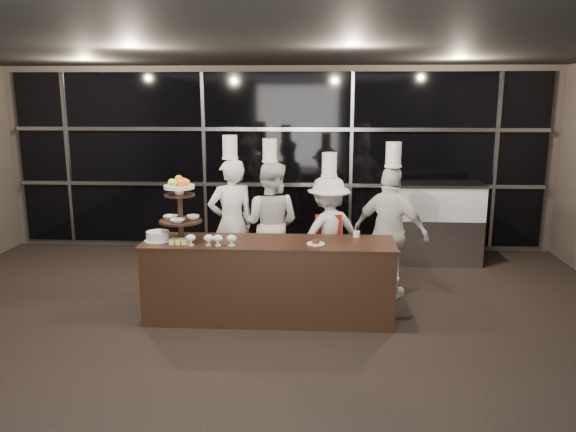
# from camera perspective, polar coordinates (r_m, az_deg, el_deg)

# --- Properties ---
(room) EXTENTS (10.00, 10.00, 10.00)m
(room) POSITION_cam_1_polar(r_m,az_deg,el_deg) (4.37, -5.96, -1.54)
(room) COLOR black
(room) RESTS_ON ground
(window_wall) EXTENTS (8.60, 0.10, 2.80)m
(window_wall) POSITION_cam_1_polar(r_m,az_deg,el_deg) (9.21, -1.09, 5.74)
(window_wall) COLOR black
(window_wall) RESTS_ON ground
(buffet_counter) EXTENTS (2.84, 0.74, 0.92)m
(buffet_counter) POSITION_cam_1_polar(r_m,az_deg,el_deg) (6.47, -1.93, -6.48)
(buffet_counter) COLOR black
(buffet_counter) RESTS_ON ground
(display_stand) EXTENTS (0.48, 0.48, 0.74)m
(display_stand) POSITION_cam_1_polar(r_m,az_deg,el_deg) (6.41, -10.93, 1.22)
(display_stand) COLOR black
(display_stand) RESTS_ON buffet_counter
(compotes) EXTENTS (0.56, 0.11, 0.12)m
(compotes) POSITION_cam_1_polar(r_m,az_deg,el_deg) (6.19, -7.72, -2.26)
(compotes) COLOR silver
(compotes) RESTS_ON buffet_counter
(layer_cake) EXTENTS (0.30, 0.30, 0.11)m
(layer_cake) POSITION_cam_1_polar(r_m,az_deg,el_deg) (6.51, -13.08, -2.01)
(layer_cake) COLOR white
(layer_cake) RESTS_ON buffet_counter
(pastry_squares) EXTENTS (0.19, 0.13, 0.05)m
(pastry_squares) POSITION_cam_1_polar(r_m,az_deg,el_deg) (6.34, -11.02, -2.55)
(pastry_squares) COLOR #FFD57C
(pastry_squares) RESTS_ON buffet_counter
(small_plate) EXTENTS (0.20, 0.20, 0.05)m
(small_plate) POSITION_cam_1_polar(r_m,az_deg,el_deg) (6.21, 2.84, -2.75)
(small_plate) COLOR white
(small_plate) RESTS_ON buffet_counter
(chef_cup) EXTENTS (0.08, 0.08, 0.07)m
(chef_cup) POSITION_cam_1_polar(r_m,az_deg,el_deg) (6.56, 6.97, -1.84)
(chef_cup) COLOR white
(chef_cup) RESTS_ON buffet_counter
(display_case) EXTENTS (1.44, 0.63, 1.24)m
(display_case) POSITION_cam_1_polar(r_m,az_deg,el_deg) (8.86, 14.53, -0.26)
(display_case) COLOR #A5A5AA
(display_case) RESTS_ON ground
(chef_a) EXTENTS (0.75, 0.65, 2.04)m
(chef_a) POSITION_cam_1_polar(r_m,az_deg,el_deg) (7.45, -5.75, -0.60)
(chef_a) COLOR white
(chef_a) RESTS_ON ground
(chef_b) EXTENTS (0.94, 0.80, 1.98)m
(chef_b) POSITION_cam_1_polar(r_m,az_deg,el_deg) (7.56, -1.81, -0.67)
(chef_b) COLOR silver
(chef_b) RESTS_ON ground
(chef_c) EXTENTS (1.14, 0.98, 1.82)m
(chef_c) POSITION_cam_1_polar(r_m,az_deg,el_deg) (7.32, 4.11, -1.75)
(chef_c) COLOR silver
(chef_c) RESTS_ON ground
(chef_d) EXTENTS (1.06, 0.84, 1.98)m
(chef_d) POSITION_cam_1_polar(r_m,az_deg,el_deg) (7.15, 10.36, -1.60)
(chef_d) COLOR white
(chef_d) RESTS_ON ground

